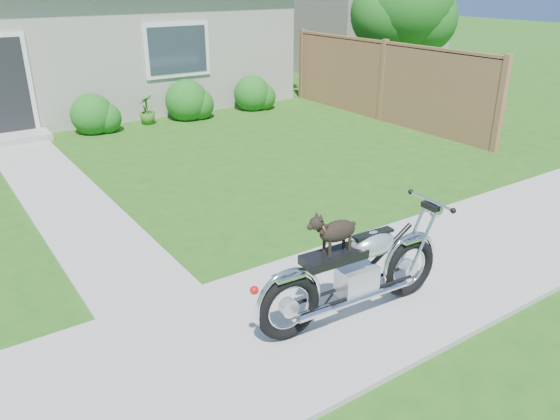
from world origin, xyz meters
The scene contains 9 objects.
ground centered at (0.00, 0.00, 0.00)m, with size 80.00×80.00×0.00m, color #235114.
sidewalk centered at (0.00, 0.00, 0.02)m, with size 24.00×2.20×0.04m, color #9E9B93.
walkway centered at (-1.50, 5.00, 0.01)m, with size 1.20×8.00×0.03m, color #9E9B93.
house centered at (0.00, 11.99, 2.16)m, with size 12.60×7.03×4.50m.
fence centered at (6.30, 5.75, 0.94)m, with size 0.12×6.62×1.90m.
tree_near centered at (8.48, 7.11, 2.49)m, with size 2.60×2.54×3.89m.
shrub_row centered at (-0.21, 8.50, 0.42)m, with size 10.15×1.04×1.04m.
potted_plant_right centered at (1.43, 8.55, 0.34)m, with size 0.38×0.38×0.69m, color #346B1D.
motorcycle_with_dog centered at (0.12, -0.29, 0.56)m, with size 2.22×0.60×1.20m.
Camera 1 is at (-3.17, -3.77, 3.22)m, focal length 35.00 mm.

